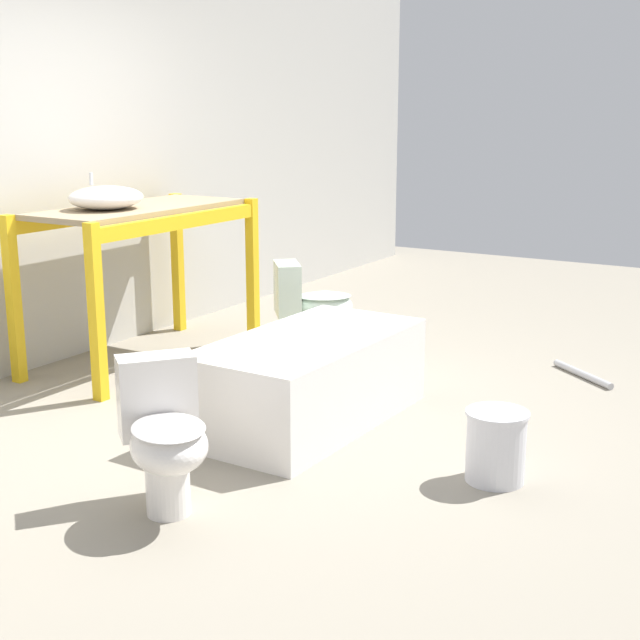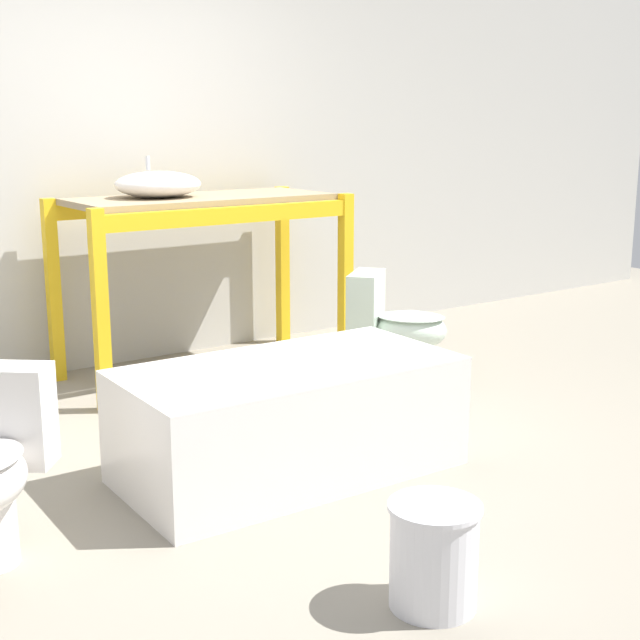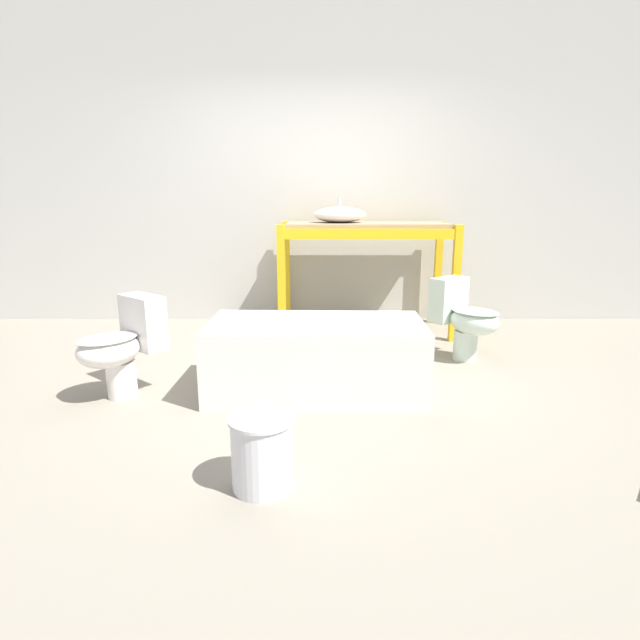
{
  "view_description": "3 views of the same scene",
  "coord_description": "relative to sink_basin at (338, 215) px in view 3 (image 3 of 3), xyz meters",
  "views": [
    {
      "loc": [
        -3.88,
        -2.73,
        1.7
      ],
      "look_at": [
        -0.11,
        -0.46,
        0.64
      ],
      "focal_mm": 50.0,
      "sensor_mm": 36.0,
      "label": 1
    },
    {
      "loc": [
        -1.91,
        -3.29,
        1.48
      ],
      "look_at": [
        0.15,
        -0.4,
        0.69
      ],
      "focal_mm": 50.0,
      "sensor_mm": 36.0,
      "label": 2
    },
    {
      "loc": [
        0.11,
        -3.46,
        1.27
      ],
      "look_at": [
        0.11,
        -0.32,
        0.51
      ],
      "focal_mm": 28.0,
      "sensor_mm": 36.0,
      "label": 3
    }
  ],
  "objects": [
    {
      "name": "bathtub_main",
      "position": [
        -0.21,
        -1.65,
        -0.85
      ],
      "size": [
        1.43,
        0.74,
        0.49
      ],
      "rotation": [
        0.0,
        0.0,
        -0.02
      ],
      "color": "white",
      "rests_on": "ground_plane"
    },
    {
      "name": "toilet_far",
      "position": [
        -1.48,
        -1.72,
        -0.78
      ],
      "size": [
        0.59,
        0.62,
        0.65
      ],
      "rotation": [
        0.0,
        0.0,
        -0.68
      ],
      "color": "white",
      "rests_on": "ground_plane"
    },
    {
      "name": "ground_plane",
      "position": [
        -0.29,
        -1.38,
        -1.13
      ],
      "size": [
        12.0,
        12.0,
        0.0
      ],
      "primitive_type": "plane",
      "color": "gray"
    },
    {
      "name": "warehouse_wall_rear",
      "position": [
        -0.29,
        0.5,
        0.47
      ],
      "size": [
        10.8,
        0.08,
        3.2
      ],
      "color": "beige",
      "rests_on": "ground_plane"
    },
    {
      "name": "toilet_near",
      "position": [
        0.98,
        -0.93,
        -0.78
      ],
      "size": [
        0.6,
        0.62,
        0.65
      ],
      "rotation": [
        0.0,
        0.0,
        0.69
      ],
      "color": "silver",
      "rests_on": "ground_plane"
    },
    {
      "name": "shelving_rack",
      "position": [
        0.25,
        -0.04,
        -0.26
      ],
      "size": [
        1.64,
        0.77,
        1.06
      ],
      "color": "yellow",
      "rests_on": "ground_plane"
    },
    {
      "name": "sink_basin",
      "position": [
        0.0,
        0.0,
        0.0
      ],
      "size": [
        0.49,
        0.45,
        0.23
      ],
      "color": "white",
      "rests_on": "shelving_rack"
    },
    {
      "name": "bucket_white",
      "position": [
        -0.45,
        -2.81,
        -0.95
      ],
      "size": [
        0.29,
        0.29,
        0.34
      ],
      "color": "silver",
      "rests_on": "ground_plane"
    }
  ]
}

